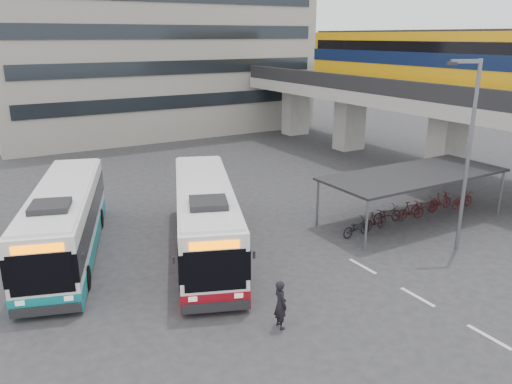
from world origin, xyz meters
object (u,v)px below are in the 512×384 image
bus_main (205,218)px  pedestrian (280,304)px  bus_teal (66,222)px  lamp_post (467,146)px

bus_main → pedestrian: 6.95m
bus_main → bus_teal: bus_main is taller
bus_main → lamp_post: 11.74m
bus_teal → pedestrian: (4.94, -9.68, -0.68)m
pedestrian → lamp_post: bearing=-78.0°
bus_main → lamp_post: bearing=-8.4°
pedestrian → lamp_post: size_ratio=0.20×
pedestrian → lamp_post: 11.09m
pedestrian → bus_teal: bearing=31.8°
lamp_post → bus_main: bearing=174.6°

